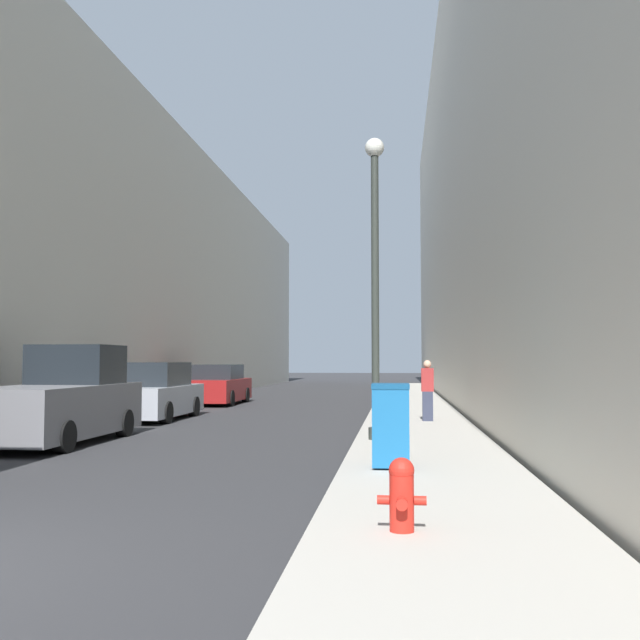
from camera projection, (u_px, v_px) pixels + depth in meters
name	position (u px, v px, depth m)	size (l,w,h in m)	color
sidewalk_right	(414.00, 414.00, 23.11)	(2.86, 60.00, 0.14)	#ADA89E
building_left_glass	(64.00, 269.00, 33.10)	(12.00, 60.00, 12.10)	beige
building_right_stone	(584.00, 186.00, 30.77)	(12.00, 60.00, 18.73)	beige
fire_hydrant	(402.00, 493.00, 6.93)	(0.48, 0.36, 0.71)	red
trash_bin	(391.00, 424.00, 11.07)	(0.58, 0.66, 1.30)	#19609E
lamppost	(375.00, 267.00, 15.21)	(0.41, 0.41, 6.46)	#2D332D
pickup_truck	(62.00, 402.00, 15.69)	(2.03, 4.97, 2.16)	slate
parked_sedan_near	(155.00, 393.00, 21.80)	(1.90, 4.65, 1.75)	#A3A8B2
parked_sedan_far	(219.00, 386.00, 29.52)	(1.91, 4.75, 1.64)	maroon
pedestrian_on_sidewalk	(428.00, 390.00, 19.64)	(0.34, 0.22, 1.67)	#2D3347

